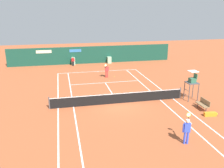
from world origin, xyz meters
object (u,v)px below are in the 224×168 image
Objects in this scene: tennis_ball_near_service_line at (115,76)px; player_near_side at (187,129)px; player_bench at (203,104)px; player_on_baseline at (107,70)px; ball_kid_left_post at (73,61)px; tennis_ball_mid_court at (110,81)px; tennis_ball_by_sideline at (128,80)px; umpire_chair at (192,81)px; equipment_bag at (211,114)px.

player_near_side is at bearing -86.76° from tennis_ball_near_service_line.
player_bench is 0.75× the size of player_on_baseline.
ball_kid_left_post is 9.61m from tennis_ball_mid_court.
player_on_baseline reaches higher than tennis_ball_mid_court.
tennis_ball_by_sideline is at bearing 22.24° from player_bench.
player_near_side reaches higher than tennis_ball_by_sideline.
tennis_ball_near_service_line is at bearing 59.97° from tennis_ball_mid_court.
tennis_ball_mid_court is at bearing 107.69° from player_near_side.
tennis_ball_by_sideline is (2.17, -1.82, -0.92)m from player_on_baseline.
player_bench is (-0.15, -2.27, -1.28)m from umpire_chair.
tennis_ball_by_sideline is at bearing -7.46° from tennis_ball_mid_court.
player_near_side is at bearing -82.53° from tennis_ball_mid_court.
equipment_bag is at bearing 115.43° from player_on_baseline.
player_on_baseline is (-6.20, 9.04, -0.83)m from umpire_chair.
player_on_baseline is at bearing 92.51° from tennis_ball_mid_court.
player_bench is at bearing -67.76° from tennis_ball_by_sideline.
umpire_chair is 2.05× the size of ball_kid_left_post.
tennis_ball_by_sideline is (0.22, 14.09, -0.97)m from player_near_side.
player_bench is at bearing 118.40° from player_on_baseline.
equipment_bag is 0.60× the size of player_on_baseline.
ball_kid_left_post reaches higher than player_bench.
player_bench reaches higher than tennis_ball_mid_court.
player_on_baseline is 1.36× the size of ball_kid_left_post.
player_near_side is 1.40× the size of ball_kid_left_post.
tennis_ball_mid_court is (-1.88, 14.37, -0.97)m from player_near_side.
player_near_side reaches higher than tennis_ball_mid_court.
umpire_chair is 40.51× the size of tennis_ball_mid_court.
player_bench is 1.03× the size of ball_kid_left_post.
player_bench is 0.73× the size of player_near_side.
player_on_baseline is 26.96× the size of tennis_ball_by_sideline.
umpire_chair is 19.10m from ball_kid_left_post.
equipment_bag reaches higher than tennis_ball_mid_court.
player_bench is 20.31× the size of tennis_ball_by_sideline.
tennis_ball_near_service_line is (4.69, -7.14, -0.74)m from ball_kid_left_post.
tennis_ball_mid_court is at bearing 121.10° from ball_kid_left_post.
umpire_chair is at bearing -60.68° from tennis_ball_near_service_line.
ball_kid_left_post is at bearing 123.29° from tennis_ball_near_service_line.
tennis_ball_mid_court is at bearing 31.51° from player_bench.
ball_kid_left_post is (-9.60, 19.93, 0.62)m from equipment_bag.
player_near_side is at bearing 111.85° from ball_kid_left_post.
player_bench reaches higher than equipment_bag.
umpire_chair is at bearing -60.87° from tennis_ball_by_sideline.
player_bench is at bearing -66.36° from tennis_ball_near_service_line.
ball_kid_left_post is at bearing 27.56° from player_bench.
equipment_bag is at bearing -69.02° from tennis_ball_near_service_line.
equipment_bag is at bearing 175.96° from umpire_chair.
player_bench is 11.47m from tennis_ball_mid_court.
tennis_ball_near_service_line is at bearing 110.98° from equipment_bag.
tennis_ball_mid_court is 2.13m from tennis_ball_by_sideline.
player_bench is at bearing 58.50° from player_near_side.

